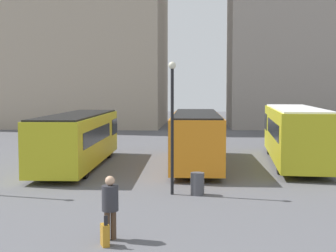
% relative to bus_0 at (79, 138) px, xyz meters
% --- Properties ---
extents(bus_0, '(2.80, 10.56, 2.75)m').
position_rel_bus_0_xyz_m(bus_0, '(0.00, 0.00, 0.00)').
color(bus_0, gold).
rests_on(bus_0, ground_plane).
extents(bus_1, '(2.67, 10.23, 2.79)m').
position_rel_bus_0_xyz_m(bus_1, '(6.12, 0.86, 0.02)').
color(bus_1, orange).
rests_on(bus_1, ground_plane).
extents(bus_2, '(3.28, 11.38, 3.05)m').
position_rel_bus_0_xyz_m(bus_2, '(11.46, 1.90, 0.16)').
color(bus_2, gold).
rests_on(bus_2, ground_plane).
extents(traveler, '(0.59, 0.59, 1.72)m').
position_rel_bus_0_xyz_m(traveler, '(4.02, -11.82, -0.48)').
color(traveler, '#4C3828').
rests_on(traveler, ground_plane).
extents(suitcase, '(0.30, 0.37, 0.82)m').
position_rel_bus_0_xyz_m(suitcase, '(3.98, -12.33, -1.21)').
color(suitcase, '#B27A1E').
rests_on(suitcase, ground_plane).
extents(lamp_post_1, '(0.28, 0.28, 5.04)m').
position_rel_bus_0_xyz_m(lamp_post_1, '(5.31, -6.29, 1.51)').
color(lamp_post_1, black).
rests_on(lamp_post_1, ground_plane).
extents(trash_bin, '(0.52, 0.52, 0.85)m').
position_rel_bus_0_xyz_m(trash_bin, '(6.27, -6.29, -1.08)').
color(trash_bin, '#47474C').
rests_on(trash_bin, ground_plane).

